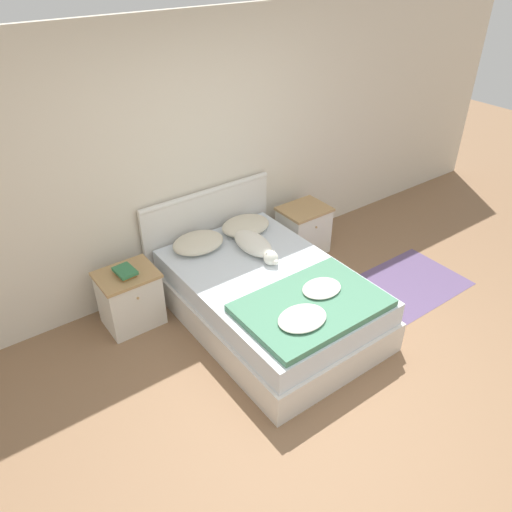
{
  "coord_description": "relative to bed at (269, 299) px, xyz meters",
  "views": [
    {
      "loc": [
        -2.07,
        -1.79,
        3.09
      ],
      "look_at": [
        0.14,
        1.23,
        0.61
      ],
      "focal_mm": 35.0,
      "sensor_mm": 36.0,
      "label": 1
    }
  ],
  "objects": [
    {
      "name": "pillow_left",
      "position": [
        -0.28,
        0.76,
        0.32
      ],
      "size": [
        0.51,
        0.39,
        0.13
      ],
      "color": "beige",
      "rests_on": "bed"
    },
    {
      "name": "bed",
      "position": [
        0.0,
        0.0,
        0.0
      ],
      "size": [
        1.37,
        2.01,
        0.51
      ],
      "color": "silver",
      "rests_on": "ground_plane"
    },
    {
      "name": "ground_plane",
      "position": [
        -0.14,
        -1.03,
        -0.25
      ],
      "size": [
        16.0,
        16.0,
        0.0
      ],
      "primitive_type": "plane",
      "color": "#896647"
    },
    {
      "name": "pillow_right",
      "position": [
        0.28,
        0.76,
        0.32
      ],
      "size": [
        0.51,
        0.39,
        0.13
      ],
      "color": "beige",
      "rests_on": "bed"
    },
    {
      "name": "rug",
      "position": [
        1.46,
        -0.41,
        -0.25
      ],
      "size": [
        1.24,
        0.83,
        0.0
      ],
      "color": "#604C75",
      "rests_on": "ground_plane"
    },
    {
      "name": "book_stack",
      "position": [
        -1.04,
        0.71,
        0.33
      ],
      "size": [
        0.17,
        0.22,
        0.06
      ],
      "color": "orange",
      "rests_on": "nightstand_left"
    },
    {
      "name": "nightstand_left",
      "position": [
        -1.03,
        0.72,
        0.03
      ],
      "size": [
        0.52,
        0.43,
        0.55
      ],
      "color": "silver",
      "rests_on": "ground_plane"
    },
    {
      "name": "wall_back",
      "position": [
        -0.14,
        1.1,
        1.02
      ],
      "size": [
        9.0,
        0.06,
        2.55
      ],
      "color": "beige",
      "rests_on": "ground_plane"
    },
    {
      "name": "headboard",
      "position": [
        -0.0,
        1.03,
        0.24
      ],
      "size": [
        1.45,
        0.06,
        0.95
      ],
      "color": "silver",
      "rests_on": "ground_plane"
    },
    {
      "name": "nightstand_right",
      "position": [
        1.03,
        0.72,
        0.03
      ],
      "size": [
        0.52,
        0.43,
        0.55
      ],
      "color": "silver",
      "rests_on": "ground_plane"
    },
    {
      "name": "dog",
      "position": [
        0.12,
        0.39,
        0.34
      ],
      "size": [
        0.25,
        0.7,
        0.17
      ],
      "color": "silver",
      "rests_on": "bed"
    },
    {
      "name": "quilt",
      "position": [
        -0.01,
        -0.57,
        0.3
      ],
      "size": [
        1.17,
        0.79,
        0.11
      ],
      "color": "#4C8466",
      "rests_on": "bed"
    }
  ]
}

